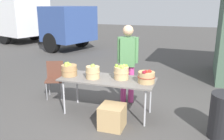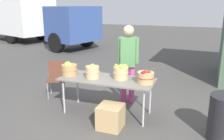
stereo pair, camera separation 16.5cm
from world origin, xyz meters
TOP-DOWN VIEW (x-y plane):
  - ground_plane at (0.00, 0.00)m, footprint 40.00×40.00m
  - market_table at (0.00, 0.00)m, footprint 1.90×0.76m
  - apple_basket_green_0 at (-0.82, -0.04)m, footprint 0.34×0.34m
  - apple_basket_green_1 at (-0.28, -0.06)m, footprint 0.29×0.29m
  - apple_basket_green_2 at (0.27, 0.07)m, footprint 0.31×0.31m
  - apple_basket_red_0 at (0.78, -0.00)m, footprint 0.33×0.33m
  - vendor_adult at (0.23, 0.72)m, footprint 0.46×0.29m
  - box_truck at (-7.44, 7.14)m, footprint 7.98×4.53m
  - folding_chair at (-1.51, 0.50)m, footprint 0.52×0.52m
  - produce_crate at (0.28, -0.54)m, footprint 0.43×0.43m

SIDE VIEW (x-z plane):
  - ground_plane at x=0.00m, z-range 0.00..0.00m
  - produce_crate at x=0.28m, z-range 0.00..0.43m
  - folding_chair at x=-1.51m, z-range 0.08..0.94m
  - market_table at x=0.00m, z-range 0.33..1.08m
  - apple_basket_red_0 at x=0.78m, z-range 0.73..1.00m
  - apple_basket_green_0 at x=-0.82m, z-range 0.73..1.01m
  - apple_basket_green_1 at x=-0.28m, z-range 0.74..1.03m
  - apple_basket_green_2 at x=0.27m, z-range 0.74..1.05m
  - vendor_adult at x=0.23m, z-range 0.16..1.91m
  - box_truck at x=-7.44m, z-range 0.11..2.86m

